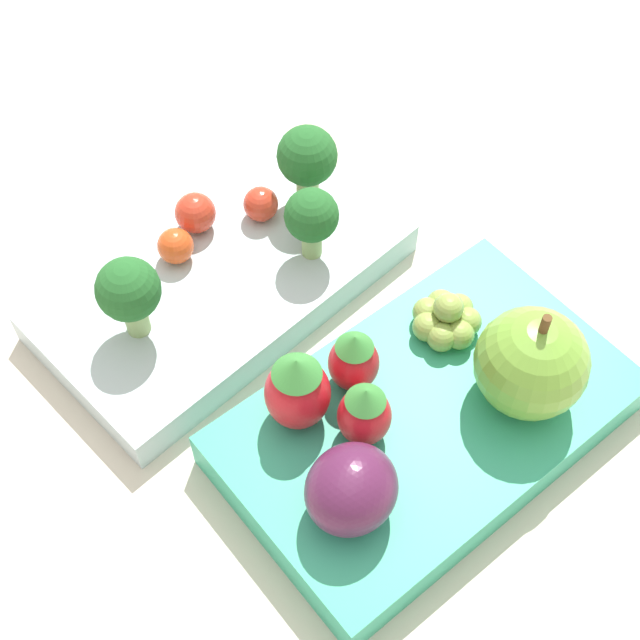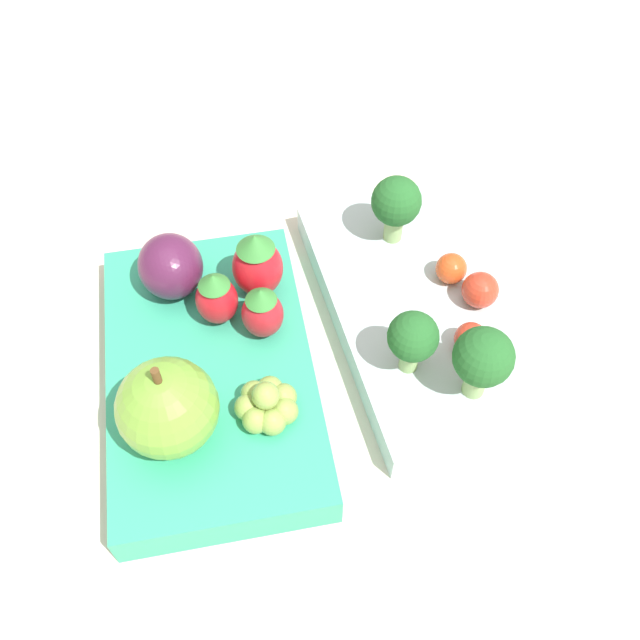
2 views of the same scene
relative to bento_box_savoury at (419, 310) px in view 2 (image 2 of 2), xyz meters
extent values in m
plane|color=beige|center=(0.01, -0.07, -0.01)|extent=(4.00, 4.00, 0.00)
cube|color=silver|center=(0.00, 0.00, 0.00)|extent=(0.21, 0.12, 0.02)
cube|color=#33A87F|center=(0.01, -0.14, 0.00)|extent=(0.22, 0.15, 0.03)
cylinder|color=#93B770|center=(-0.06, 0.00, 0.02)|extent=(0.01, 0.01, 0.02)
sphere|color=#236028|center=(-0.06, 0.00, 0.04)|extent=(0.03, 0.03, 0.03)
cylinder|color=#93B770|center=(0.07, 0.00, 0.02)|extent=(0.01, 0.01, 0.02)
sphere|color=#236028|center=(0.07, 0.00, 0.05)|extent=(0.03, 0.03, 0.03)
cylinder|color=#93B770|center=(0.04, -0.03, 0.02)|extent=(0.01, 0.01, 0.02)
sphere|color=#236028|center=(0.04, -0.03, 0.04)|extent=(0.03, 0.03, 0.03)
sphere|color=#DB4C1E|center=(-0.01, 0.02, 0.02)|extent=(0.02, 0.02, 0.02)
sphere|color=red|center=(0.01, 0.03, 0.02)|extent=(0.02, 0.02, 0.02)
sphere|color=red|center=(0.04, 0.01, 0.02)|extent=(0.02, 0.02, 0.02)
sphere|color=#70A838|center=(0.04, -0.17, 0.04)|extent=(0.05, 0.05, 0.05)
cylinder|color=brown|center=(0.04, -0.17, 0.07)|extent=(0.00, 0.00, 0.01)
ellipsoid|color=red|center=(-0.01, -0.10, 0.03)|extent=(0.03, 0.03, 0.03)
cone|color=#388438|center=(-0.01, -0.10, 0.05)|extent=(0.02, 0.02, 0.01)
ellipsoid|color=red|center=(-0.04, -0.10, 0.04)|extent=(0.03, 0.03, 0.04)
cone|color=#388438|center=(-0.04, -0.10, 0.06)|extent=(0.02, 0.02, 0.01)
ellipsoid|color=red|center=(-0.03, -0.13, 0.03)|extent=(0.03, 0.03, 0.03)
cone|color=#388438|center=(-0.03, -0.13, 0.05)|extent=(0.02, 0.02, 0.01)
ellipsoid|color=#511E42|center=(-0.06, -0.15, 0.03)|extent=(0.04, 0.04, 0.04)
sphere|color=#8EA84C|center=(0.06, -0.12, 0.02)|extent=(0.02, 0.02, 0.02)
sphere|color=#8EA84C|center=(0.06, -0.11, 0.02)|extent=(0.02, 0.02, 0.02)
sphere|color=#8EA84C|center=(0.05, -0.11, 0.02)|extent=(0.02, 0.02, 0.02)
sphere|color=#8EA84C|center=(0.04, -0.11, 0.02)|extent=(0.02, 0.02, 0.02)
sphere|color=#8EA84C|center=(0.04, -0.12, 0.02)|extent=(0.02, 0.02, 0.02)
sphere|color=#8EA84C|center=(0.05, -0.13, 0.02)|extent=(0.02, 0.02, 0.02)
sphere|color=#8EA84C|center=(0.06, -0.13, 0.02)|extent=(0.02, 0.02, 0.02)
sphere|color=#8EA84C|center=(0.05, -0.12, 0.03)|extent=(0.02, 0.02, 0.02)
camera|label=1|loc=(-0.19, -0.25, 0.39)|focal=50.00mm
camera|label=2|loc=(0.24, -0.15, 0.37)|focal=40.00mm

